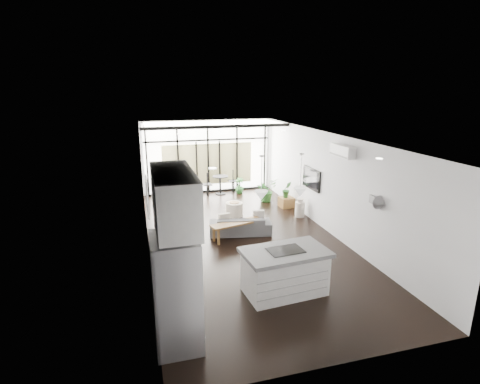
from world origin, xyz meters
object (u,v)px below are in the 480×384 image
milk_can (300,208)px  tv (311,179)px  fridge (176,292)px  pouf (234,209)px  console_bench (237,230)px  sofa (240,222)px  island (285,272)px

milk_can → tv: 1.05m
fridge → pouf: bearing=67.0°
console_bench → tv: size_ratio=1.34×
fridge → tv: size_ratio=1.68×
fridge → console_bench: bearing=62.6°
sofa → pouf: 1.52m
milk_can → tv: bearing=-51.1°
island → milk_can: bearing=56.7°
milk_can → fridge: bearing=-131.0°
milk_can → tv: size_ratio=0.55×
tv → milk_can: bearing=128.9°
pouf → sofa: bearing=-98.1°
fridge → sofa: fridge is taller
fridge → tv: fridge is taller
sofa → tv: size_ratio=1.57×
tv → fridge: bearing=-133.8°
island → milk_can: (2.20, 4.12, -0.16)m
island → sofa: size_ratio=0.97×
island → milk_can: island is taller
island → sofa: (-0.01, 3.26, -0.12)m
sofa → tv: (2.42, 0.60, 0.96)m
fridge → tv: 6.73m
island → fridge: 2.49m
pouf → milk_can: (2.00, -0.64, 0.08)m
pouf → fridge: bearing=-113.0°
fridge → tv: (4.65, 4.85, 0.38)m
island → console_bench: bearing=88.8°
console_bench → milk_can: bearing=11.8°
island → sofa: island is taller
console_bench → pouf: 1.87m
pouf → tv: tv is taller
tv → island: bearing=-122.0°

